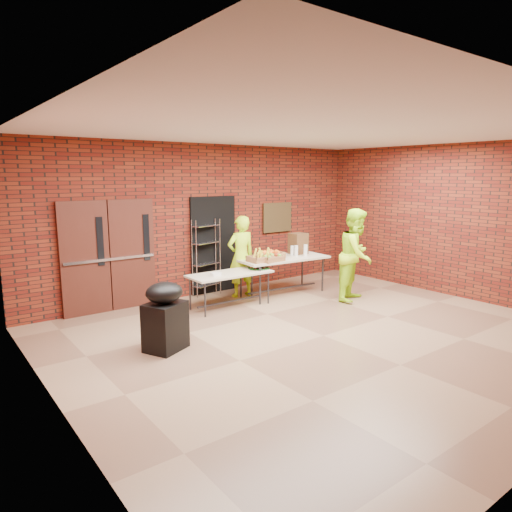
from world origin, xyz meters
The scene contains 19 objects.
room centered at (0.00, 0.00, 1.60)m, with size 8.08×7.08×3.28m.
double_doors centered at (-2.20, 3.44, 1.05)m, with size 1.78×0.12×2.10m.
dark_doorway centered at (0.10, 3.46, 1.05)m, with size 1.10×0.06×2.10m, color black.
bronze_plaque centered at (1.90, 3.45, 1.55)m, with size 0.85×0.04×0.70m, color #42341A.
wire_rack centered at (-0.17, 3.32, 0.82)m, with size 0.60×0.20×1.63m, color #AFAEB5, non-canonical shape.
table_left centered at (-0.27, 2.27, 0.62)m, with size 1.66×0.71×0.68m.
table_right centered at (1.17, 2.38, 0.74)m, with size 2.04×1.00×0.81m.
basket_bananas centered at (0.50, 2.30, 0.88)m, with size 0.48×0.37×0.15m.
basket_oranges centered at (0.93, 2.49, 0.88)m, with size 0.50×0.39×0.15m.
basket_apples centered at (0.70, 2.21, 0.87)m, with size 0.47×0.36×0.15m.
muffin_tray centered at (0.44, 2.27, 0.73)m, with size 0.45×0.45×0.11m.
napkin_box centered at (-0.63, 2.22, 0.71)m, with size 0.18×0.12×0.06m, color silver.
coffee_dispenser centered at (1.75, 2.54, 1.04)m, with size 0.35×0.31×0.46m, color brown.
cup_stack_front centered at (1.48, 2.31, 0.93)m, with size 0.08×0.08×0.24m, color silver.
cup_stack_mid centered at (1.67, 2.21, 0.94)m, with size 0.08×0.08×0.25m, color silver.
cup_stack_back centered at (1.46, 2.41, 0.92)m, with size 0.07×0.07×0.22m, color silver.
covered_grill centered at (-2.28, 1.00, 0.51)m, with size 0.70×0.66×1.02m.
volunteer_woman centered at (0.37, 2.80, 0.86)m, with size 0.63×0.41×1.72m, color #C0FE1C.
volunteer_man centered at (2.09, 1.15, 0.94)m, with size 0.92×0.71×1.88m, color #C0FE1C.
Camera 1 is at (-5.10, -4.90, 2.54)m, focal length 32.00 mm.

